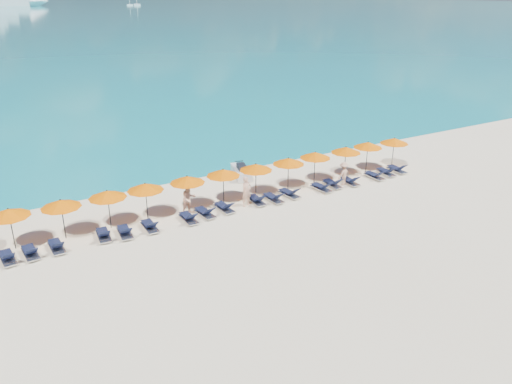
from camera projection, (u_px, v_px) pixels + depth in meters
ground at (283, 229)px, 27.76m from camera, size 1400.00×1400.00×0.00m
sailboat_near at (137, 4)px, 523.44m from camera, size 6.73×2.24×12.35m
sailboat_far at (130, 5)px, 516.92m from camera, size 5.96×1.99×10.92m
jetski at (241, 172)px, 35.54m from camera, size 1.72×2.87×0.96m
beachgoer_a at (246, 191)px, 30.49m from camera, size 0.76×0.56×1.89m
beachgoer_b at (189, 199)px, 29.39m from camera, size 0.98×0.64×1.90m
beachgoer_c at (343, 174)px, 33.90m from camera, size 1.13×0.73×1.61m
umbrella_0 at (9, 213)px, 24.92m from camera, size 2.10×2.10×2.28m
umbrella_1 at (61, 204)px, 26.00m from camera, size 2.10×2.10×2.28m
umbrella_2 at (107, 194)px, 27.21m from camera, size 2.10×2.10×2.28m
umbrella_3 at (145, 187)px, 28.23m from camera, size 2.10×2.10×2.28m
umbrella_4 at (187, 179)px, 29.36m from camera, size 2.10×2.10×2.28m
umbrella_5 at (223, 173)px, 30.49m from camera, size 2.10×2.10×2.28m
umbrella_6 at (256, 167)px, 31.45m from camera, size 2.10×2.10×2.28m
umbrella_7 at (289, 161)px, 32.58m from camera, size 2.10×2.10×2.28m
umbrella_8 at (315, 155)px, 33.79m from camera, size 2.10×2.10×2.28m
umbrella_9 at (346, 150)px, 34.92m from camera, size 2.10×2.10×2.28m
umbrella_10 at (368, 145)px, 36.07m from camera, size 2.10×2.10×2.28m
umbrella_11 at (394, 141)px, 37.06m from camera, size 2.10×2.10×2.28m
lounger_0 at (8, 257)px, 24.33m from camera, size 0.77×1.75×0.66m
lounger_1 at (30, 252)px, 24.82m from camera, size 0.74×1.74×0.66m
lounger_2 at (57, 246)px, 25.41m from camera, size 0.67×1.72×0.66m
lounger_3 at (104, 235)px, 26.62m from camera, size 0.79×1.75×0.66m
lounger_4 at (125, 232)px, 26.93m from camera, size 0.77×1.75×0.66m
lounger_5 at (150, 226)px, 27.61m from camera, size 0.65×1.71×0.66m
lounger_6 at (189, 218)px, 28.61m from camera, size 0.63×1.70×0.66m
lounger_7 at (205, 212)px, 29.31m from camera, size 0.78×1.75×0.66m
lounger_8 at (224, 207)px, 30.02m from camera, size 0.71×1.73×0.66m
lounger_9 at (257, 200)px, 31.08m from camera, size 0.74×1.74×0.66m
lounger_10 at (274, 198)px, 31.39m from camera, size 0.71×1.73×0.66m
lounger_11 at (289, 193)px, 32.13m from camera, size 0.79×1.75×0.66m
lounger_12 at (322, 187)px, 33.09m from camera, size 0.75×1.74×0.66m
lounger_13 at (333, 184)px, 33.75m from camera, size 0.68×1.72×0.66m
lounger_14 at (350, 181)px, 34.21m from camera, size 0.73×1.74×0.66m
lounger_15 at (375, 175)px, 35.25m from camera, size 0.62×1.70×0.66m
lounger_16 at (386, 172)px, 35.95m from camera, size 0.79×1.75×0.66m
lounger_17 at (397, 169)px, 36.54m from camera, size 0.72×1.73×0.66m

